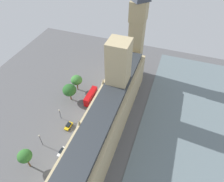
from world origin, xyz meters
The scene contains 15 objects.
ground_plane centered at (0.00, 0.00, 0.00)m, with size 143.57×143.57×0.00m, color #565659.
river_thames centered at (-35.26, 0.00, 0.12)m, with size 42.26×129.21×0.25m, color slate.
parliament_building centered at (-2.00, -1.78, 9.67)m, with size 12.62×73.57×35.29m.
clock_tower centered at (-2.05, -40.82, 26.55)m, with size 7.56×7.56×51.36m.
double_decker_bus_by_river_gate centered at (11.71, -14.14, 2.63)m, with size 2.79×10.54×4.75m.
car_yellow_cab_opposite_hall centered at (14.25, 3.73, 0.89)m, with size 2.14×4.42×1.74m.
car_white_midblock centered at (10.76, 15.47, 0.89)m, with size 2.16×4.55×1.74m.
pedestrian_trailing centered at (5.72, 10.18, 0.70)m, with size 0.45×0.56×1.56m.
pedestrian_under_trees centered at (5.89, 12.04, 0.70)m, with size 0.48×0.58×1.55m.
pedestrian_near_tower centered at (5.30, 10.52, 0.75)m, with size 0.59×0.48×1.66m.
plane_tree_leading centered at (19.24, 23.98, 7.08)m, with size 5.07×5.07×9.30m.
plane_tree_far_end centered at (20.98, -11.38, 6.21)m, with size 6.42×6.42×8.96m.
plane_tree_kerbside centered at (21.04, -18.84, 6.25)m, with size 5.55×5.55×8.64m.
street_lamp_corner centered at (19.71, 0.55, 4.04)m, with size 0.56×0.56×5.72m.
street_lamp_slot_10 centered at (19.84, 14.87, 4.64)m, with size 0.56×0.56×6.71m.
Camera 1 is at (-20.96, 47.58, 72.24)m, focal length 33.13 mm.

